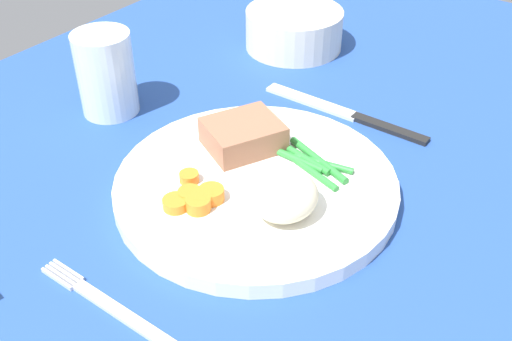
{
  "coord_description": "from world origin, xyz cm",
  "views": [
    {
      "loc": [
        -39.06,
        -25.3,
        38.67
      ],
      "look_at": [
        -2.41,
        1.36,
        4.6
      ],
      "focal_mm": 42.71,
      "sensor_mm": 36.0,
      "label": 1
    }
  ],
  "objects_px": {
    "meat_portion": "(243,135)",
    "fork": "(119,312)",
    "salad_bowl": "(294,27)",
    "water_glass": "(108,79)",
    "knife": "(348,114)",
    "dinner_plate": "(256,186)"
  },
  "relations": [
    {
      "from": "salad_bowl",
      "to": "dinner_plate",
      "type": "bearing_deg",
      "value": -153.15
    },
    {
      "from": "fork",
      "to": "salad_bowl",
      "type": "bearing_deg",
      "value": 20.23
    },
    {
      "from": "dinner_plate",
      "to": "knife",
      "type": "bearing_deg",
      "value": -0.94
    },
    {
      "from": "knife",
      "to": "salad_bowl",
      "type": "xyz_separation_m",
      "value": [
        0.11,
        0.15,
        0.03
      ]
    },
    {
      "from": "knife",
      "to": "water_glass",
      "type": "distance_m",
      "value": 0.27
    },
    {
      "from": "meat_portion",
      "to": "water_glass",
      "type": "height_order",
      "value": "water_glass"
    },
    {
      "from": "fork",
      "to": "water_glass",
      "type": "xyz_separation_m",
      "value": [
        0.21,
        0.23,
        0.04
      ]
    },
    {
      "from": "dinner_plate",
      "to": "water_glass",
      "type": "relative_size",
      "value": 2.84
    },
    {
      "from": "dinner_plate",
      "to": "salad_bowl",
      "type": "height_order",
      "value": "salad_bowl"
    },
    {
      "from": "fork",
      "to": "knife",
      "type": "height_order",
      "value": "knife"
    },
    {
      "from": "knife",
      "to": "water_glass",
      "type": "bearing_deg",
      "value": 126.77
    },
    {
      "from": "meat_portion",
      "to": "water_glass",
      "type": "relative_size",
      "value": 0.76
    },
    {
      "from": "meat_portion",
      "to": "salad_bowl",
      "type": "height_order",
      "value": "salad_bowl"
    },
    {
      "from": "meat_portion",
      "to": "salad_bowl",
      "type": "distance_m",
      "value": 0.27
    },
    {
      "from": "meat_portion",
      "to": "fork",
      "type": "bearing_deg",
      "value": -168.33
    },
    {
      "from": "water_glass",
      "to": "dinner_plate",
      "type": "bearing_deg",
      "value": -96.71
    },
    {
      "from": "meat_portion",
      "to": "fork",
      "type": "relative_size",
      "value": 0.43
    },
    {
      "from": "meat_portion",
      "to": "knife",
      "type": "distance_m",
      "value": 0.15
    },
    {
      "from": "dinner_plate",
      "to": "water_glass",
      "type": "distance_m",
      "value": 0.23
    },
    {
      "from": "salad_bowl",
      "to": "water_glass",
      "type": "bearing_deg",
      "value": 163.35
    },
    {
      "from": "dinner_plate",
      "to": "knife",
      "type": "xyz_separation_m",
      "value": [
        0.17,
        -0.0,
        -0.01
      ]
    },
    {
      "from": "knife",
      "to": "dinner_plate",
      "type": "bearing_deg",
      "value": -177.18
    }
  ]
}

